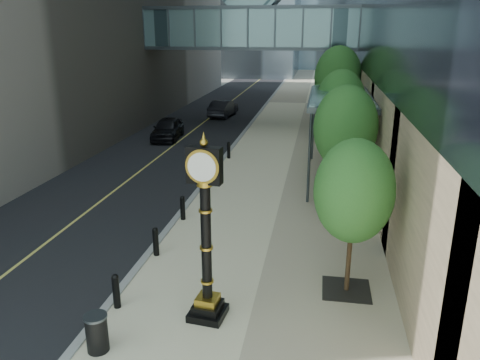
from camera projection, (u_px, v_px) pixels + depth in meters
name	position (u px, v px, depth m)	size (l,w,h in m)	color
ground	(203.00, 342.00, 11.62)	(320.00, 320.00, 0.00)	gray
road	(231.00, 102.00, 50.26)	(8.00, 180.00, 0.02)	black
sidewalk	(306.00, 103.00, 48.96)	(8.00, 180.00, 0.06)	beige
curb	(268.00, 102.00, 49.61)	(0.25, 180.00, 0.07)	gray
skywalk	(252.00, 25.00, 36.00)	(17.00, 4.20, 5.80)	slate
entrance_canopy	(340.00, 98.00, 22.90)	(3.00, 8.00, 4.38)	#383F44
bollard_row	(193.00, 196.00, 20.34)	(0.20, 16.20, 0.90)	black
street_trees	(340.00, 96.00, 26.53)	(3.11, 28.41, 6.38)	black
street_clock	(206.00, 245.00, 11.90)	(1.02, 1.02, 4.88)	black
trash_bin	(97.00, 334.00, 11.09)	(0.52, 0.52, 0.90)	black
pedestrian	(336.00, 176.00, 21.73)	(0.62, 0.41, 1.71)	#ACA79D
car_near	(168.00, 128.00, 32.89)	(1.76, 4.38, 1.49)	black
car_far	(223.00, 108.00, 41.40)	(1.55, 4.45, 1.47)	black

